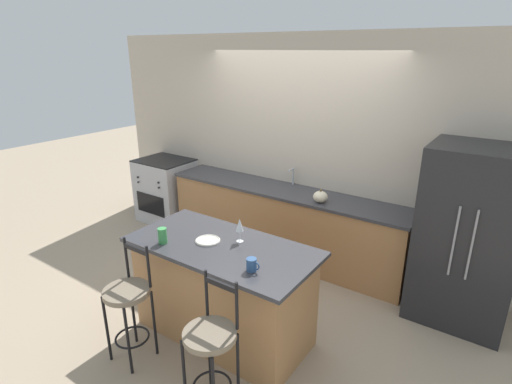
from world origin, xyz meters
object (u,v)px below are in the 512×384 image
Objects in this scene: oven_range at (167,190)px; bar_stool_far at (211,346)px; pumpkin_decoration at (320,197)px; refrigerator at (468,236)px; tumbler_cup at (163,236)px; dinner_plate at (208,240)px; coffee_mug at (252,265)px; wine_glass at (240,225)px; bar_stool_near at (129,302)px.

oven_range is 0.91× the size of bar_stool_far.
refrigerator is at bearing 2.21° from pumpkin_decoration.
tumbler_cup is (-0.89, 0.42, 0.44)m from bar_stool_far.
dinner_plate is 0.63m from coffee_mug.
bar_stool_far is 6.46× the size of pumpkin_decoration.
refrigerator reaches higher than wine_glass.
wine_glass is at bearing -30.16° from oven_range.
pumpkin_decoration is at bearing 98.18° from coffee_mug.
pumpkin_decoration is at bearing 96.08° from bar_stool_far.
bar_stool_far reaches higher than dinner_plate.
tumbler_cup is 0.85× the size of pumpkin_decoration.
bar_stool_near is 9.16× the size of coffee_mug.
bar_stool_near is 7.55× the size of tumbler_cup.
dinner_plate is (2.24, -1.60, 0.45)m from oven_range.
dinner_plate is at bearing 64.76° from bar_stool_near.
coffee_mug is (2.84, -1.78, 0.49)m from oven_range.
bar_stool_near is 4.80× the size of wine_glass.
tumbler_cup is 1.86m from pumpkin_decoration.
refrigerator is at bearing -0.58° from oven_range.
bar_stool_far is at bearing -66.70° from wine_glass.
coffee_mug is at bearing 27.55° from bar_stool_near.
pumpkin_decoration is (2.60, -0.10, 0.48)m from oven_range.
coffee_mug is (0.37, -0.34, -0.10)m from wine_glass.
bar_stool_far is at bearing -25.37° from tumbler_cup.
oven_range is 2.93m from wine_glass.
refrigerator is 1.64× the size of bar_stool_near.
coffee_mug is 0.90m from tumbler_cup.
pumpkin_decoration is at bearing 84.70° from wine_glass.
pumpkin_decoration is at bearing 76.54° from dinner_plate.
bar_stool_near is (1.93, -2.25, 0.07)m from oven_range.
refrigerator reaches higher than tumbler_cup.
tumbler_cup is (-0.53, -0.40, -0.09)m from wine_glass.
refrigerator is at bearing 60.29° from bar_stool_far.
coffee_mug is at bearing -125.89° from refrigerator.
tumbler_cup is (-0.90, -0.06, 0.02)m from coffee_mug.
bar_stool_near reaches higher than pumpkin_decoration.
wine_glass is (0.23, 0.16, 0.15)m from dinner_plate.
refrigerator is at bearing 54.11° from coffee_mug.
coffee_mug is at bearing 4.00° from tumbler_cup.
refrigerator is at bearing 40.75° from wine_glass.
bar_stool_far is 0.64m from coffee_mug.
wine_glass is 0.51m from coffee_mug.
dinner_plate is 1.58× the size of tumbler_cup.
dinner_plate is (0.31, 0.66, 0.38)m from bar_stool_near.
coffee_mug reaches higher than oven_range.
dinner_plate is 1.92× the size of coffee_mug.
refrigerator is 3.11m from bar_stool_near.
bar_stool_far is at bearing -83.92° from pumpkin_decoration.
bar_stool_near reaches higher than dinner_plate.
bar_stool_near is at bearing -152.45° from coffee_mug.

